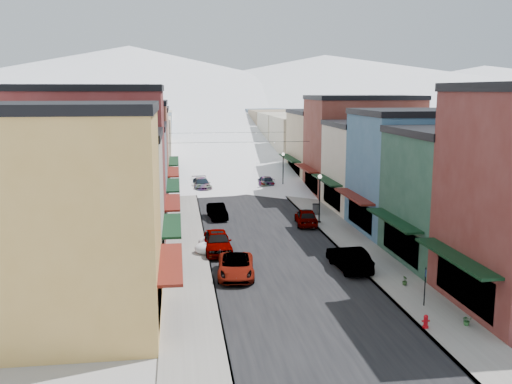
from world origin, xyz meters
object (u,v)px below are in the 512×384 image
object	(u,v)px
car_silver_sedan	(217,242)
streetlamp_near	(320,192)
car_green_sedan	(349,258)
car_white_suv	(236,266)
fire_hydrant	(426,322)
car_dark_hatch	(217,211)
trash_can	(315,209)

from	to	relation	value
car_silver_sedan	streetlamp_near	bearing A→B (deg)	38.67
car_silver_sedan	car_green_sedan	bearing A→B (deg)	-32.46
car_green_sedan	car_white_suv	bearing A→B (deg)	-1.24
fire_hydrant	streetlamp_near	world-z (taller)	streetlamp_near
car_silver_sedan	car_dark_hatch	xyz separation A→B (m)	(0.80, 11.63, -0.15)
car_white_suv	car_green_sedan	world-z (taller)	car_green_sedan
car_dark_hatch	streetlamp_near	size ratio (longest dim) A/B	0.96
car_green_sedan	car_silver_sedan	bearing A→B (deg)	-35.99
car_silver_sedan	streetlamp_near	distance (m)	12.97
car_dark_hatch	fire_hydrant	size ratio (longest dim) A/B	6.07
car_dark_hatch	car_white_suv	bearing A→B (deg)	-95.55
fire_hydrant	trash_can	xyz separation A→B (m)	(0.85, 26.95, 0.23)
car_white_suv	fire_hydrant	distance (m)	13.15
car_white_suv	streetlamp_near	world-z (taller)	streetlamp_near
car_silver_sedan	car_green_sedan	world-z (taller)	car_silver_sedan
car_white_suv	fire_hydrant	world-z (taller)	car_white_suv
fire_hydrant	car_green_sedan	bearing A→B (deg)	95.01
car_dark_hatch	fire_hydrant	xyz separation A→B (m)	(8.70, -27.22, -0.23)
car_green_sedan	fire_hydrant	xyz separation A→B (m)	(0.90, -10.26, -0.33)
car_green_sedan	trash_can	size ratio (longest dim) A/B	4.55
car_white_suv	car_green_sedan	size ratio (longest dim) A/B	1.04
trash_can	streetlamp_near	world-z (taller)	streetlamp_near
car_silver_sedan	car_white_suv	bearing A→B (deg)	-82.74
car_white_suv	fire_hydrant	size ratio (longest dim) A/B	7.22
car_dark_hatch	car_green_sedan	size ratio (longest dim) A/B	0.87
car_silver_sedan	streetlamp_near	xyz separation A→B (m)	(9.90, 8.12, 2.09)
car_green_sedan	trash_can	bearing A→B (deg)	-100.19
car_white_suv	car_silver_sedan	xyz separation A→B (m)	(-0.80, 5.73, 0.15)
car_green_sedan	streetlamp_near	xyz separation A→B (m)	(1.30, 13.45, 2.14)
car_green_sedan	trash_can	xyz separation A→B (m)	(1.75, 16.69, -0.11)
car_silver_sedan	fire_hydrant	size ratio (longest dim) A/B	7.14
car_white_suv	car_dark_hatch	world-z (taller)	car_white_suv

